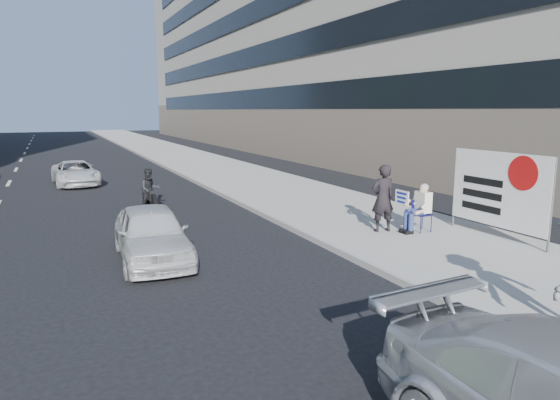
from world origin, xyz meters
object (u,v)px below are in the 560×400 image
pedestrian_woman (383,198)px  protest_banner (499,190)px  motorcycle (150,191)px  seated_protester (418,205)px  white_sedan_near (152,234)px  white_sedan_far (75,173)px

pedestrian_woman → protest_banner: protest_banner is taller
pedestrian_woman → motorcycle: bearing=-44.7°
seated_protester → protest_banner: protest_banner is taller
pedestrian_woman → white_sedan_near: pedestrian_woman is taller
seated_protester → white_sedan_near: seated_protester is taller
seated_protester → white_sedan_far: (-7.88, 14.10, -0.33)m
white_sedan_near → white_sedan_far: (-0.99, 13.28, -0.09)m
protest_banner → white_sedan_far: 18.04m
pedestrian_woman → protest_banner: bearing=148.5°
white_sedan_far → pedestrian_woman: bearing=-66.5°
white_sedan_far → seated_protester: bearing=-64.6°
seated_protester → white_sedan_near: bearing=173.2°
protest_banner → white_sedan_near: protest_banner is taller
pedestrian_woman → protest_banner: size_ratio=0.59×
seated_protester → motorcycle: bearing=130.6°
white_sedan_near → motorcycle: (1.05, 6.00, 0.00)m
seated_protester → motorcycle: size_ratio=0.64×
white_sedan_far → motorcycle: (2.03, -7.28, 0.09)m
protest_banner → white_sedan_far: size_ratio=0.78×
seated_protester → white_sedan_far: size_ratio=0.33×
white_sedan_near → motorcycle: motorcycle is taller
protest_banner → motorcycle: (-7.24, 8.17, -0.76)m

